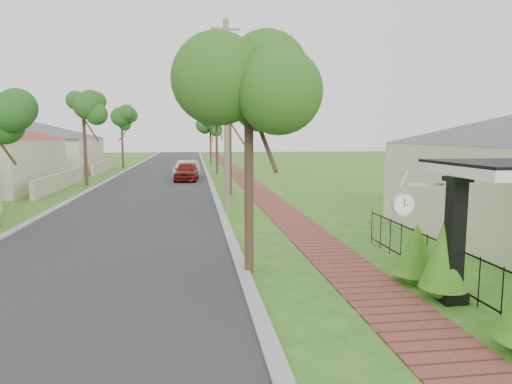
{
  "coord_description": "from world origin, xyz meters",
  "views": [
    {
      "loc": [
        -0.49,
        -9.12,
        3.3
      ],
      "look_at": [
        1.46,
        5.1,
        1.5
      ],
      "focal_mm": 32.0,
      "sensor_mm": 36.0,
      "label": 1
    }
  ],
  "objects": [
    {
      "name": "street_trees",
      "position": [
        -2.87,
        26.84,
        4.54
      ],
      "size": [
        10.7,
        37.65,
        5.89
      ],
      "color": "#382619",
      "rests_on": "ground"
    },
    {
      "name": "parked_car_white",
      "position": [
        -1.0,
        26.26,
        0.66
      ],
      "size": [
        2.07,
        4.2,
        1.33
      ],
      "primitive_type": "imported",
      "rotation": [
        0.0,
        0.0,
        -0.17
      ],
      "color": "#BDBDBF",
      "rests_on": "ground"
    },
    {
      "name": "station_clock",
      "position": [
        3.68,
        -0.6,
        1.95
      ],
      "size": [
        1.08,
        0.13,
        0.65
      ],
      "color": "silver",
      "rests_on": "ground"
    },
    {
      "name": "near_tree",
      "position": [
        0.8,
        1.5,
        4.33
      ],
      "size": [
        2.12,
        2.12,
        5.43
      ],
      "color": "#382619",
      "rests_on": "ground"
    },
    {
      "name": "hedge_row",
      "position": [
        4.45,
        -1.4,
        0.8
      ],
      "size": [
        0.93,
        4.49,
        1.98
      ],
      "color": "#2D6E16",
      "rests_on": "ground"
    },
    {
      "name": "porch_post",
      "position": [
        4.55,
        -1.0,
        1.12
      ],
      "size": [
        0.48,
        0.48,
        2.52
      ],
      "color": "black",
      "rests_on": "ground"
    },
    {
      "name": "sidewalk",
      "position": [
        3.25,
        20.0,
        0.0
      ],
      "size": [
        1.5,
        120.0,
        0.03
      ],
      "primitive_type": "cube",
      "color": "brown",
      "rests_on": "ground"
    },
    {
      "name": "parked_car_red",
      "position": [
        -1.0,
        24.09,
        0.68
      ],
      "size": [
        1.87,
        4.09,
        1.36
      ],
      "primitive_type": "imported",
      "rotation": [
        0.0,
        0.0,
        -0.07
      ],
      "color": "maroon",
      "rests_on": "ground"
    },
    {
      "name": "utility_pole",
      "position": [
        0.9,
        10.0,
        4.04
      ],
      "size": [
        1.2,
        0.24,
        7.97
      ],
      "color": "gray",
      "rests_on": "ground"
    },
    {
      "name": "far_house_grey",
      "position": [
        -14.97,
        34.0,
        2.34
      ],
      "size": [
        15.56,
        15.56,
        4.6
      ],
      "color": "beige",
      "rests_on": "ground"
    },
    {
      "name": "kerb_right",
      "position": [
        0.65,
        20.0,
        0.0
      ],
      "size": [
        0.3,
        120.0,
        0.1
      ],
      "primitive_type": "cube",
      "color": "#9E9E99",
      "rests_on": "ground"
    },
    {
      "name": "ground",
      "position": [
        0.0,
        0.0,
        0.0
      ],
      "size": [
        160.0,
        160.0,
        0.0
      ],
      "primitive_type": "plane",
      "color": "#296718",
      "rests_on": "ground"
    },
    {
      "name": "road",
      "position": [
        -3.0,
        20.0,
        0.0
      ],
      "size": [
        7.0,
        120.0,
        0.02
      ],
      "primitive_type": "cube",
      "color": "#28282B",
      "rests_on": "ground"
    },
    {
      "name": "kerb_left",
      "position": [
        -6.65,
        20.0,
        0.0
      ],
      "size": [
        0.3,
        120.0,
        0.1
      ],
      "primitive_type": "cube",
      "color": "#9E9E99",
      "rests_on": "ground"
    },
    {
      "name": "picket_fence",
      "position": [
        4.9,
        -0.0,
        0.53
      ],
      "size": [
        0.03,
        8.02,
        1.0
      ],
      "color": "black",
      "rests_on": "ground"
    }
  ]
}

